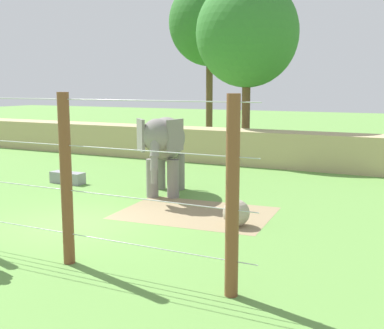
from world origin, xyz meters
name	(u,v)px	position (x,y,z in m)	size (l,w,h in m)	color
ground_plane	(73,224)	(0.00, 0.00, 0.00)	(120.00, 120.00, 0.00)	#609342
dirt_patch	(196,213)	(2.52, 2.53, 0.00)	(4.47, 3.17, 0.01)	#937F5B
embankment_wall	(235,146)	(0.00, 12.04, 0.81)	(36.00, 1.80, 1.63)	tan
elephant	(164,143)	(0.46, 4.30, 1.81)	(2.14, 3.53, 2.73)	gray
enrichment_ball	(236,213)	(4.10, 1.78, 0.37)	(0.74, 0.74, 0.74)	tan
cable_fence	(1,172)	(0.06, -2.43, 1.83)	(12.33, 0.24, 3.64)	brown
feed_trough	(68,178)	(-3.91, 4.36, 0.22)	(1.41, 0.52, 0.44)	gray
tree_far_left	(210,23)	(-4.88, 19.69, 7.72)	(5.29, 5.29, 10.53)	brown
tree_left_of_centre	(247,33)	(-0.35, 14.42, 6.39)	(5.30, 5.30, 9.20)	brown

